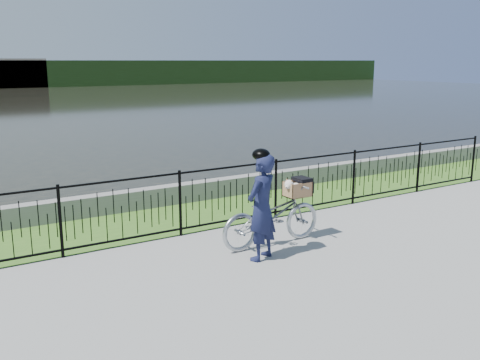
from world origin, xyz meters
TOP-DOWN VIEW (x-y plane):
  - ground at (0.00, 0.00)m, footprint 120.00×120.00m
  - grass_strip at (0.00, 2.60)m, footprint 60.00×2.00m
  - quay_wall at (0.00, 3.60)m, footprint 60.00×0.30m
  - fence at (0.00, 1.60)m, footprint 14.00×0.06m
  - far_building_right at (6.00, 58.50)m, footprint 6.00×3.00m
  - bicycle_rig at (0.08, 0.40)m, footprint 1.85×0.65m
  - cyclist at (-0.44, -0.05)m, footprint 0.70×0.60m

SIDE VIEW (x-z plane):
  - ground at x=0.00m, z-range 0.00..0.00m
  - grass_strip at x=0.00m, z-range 0.00..0.01m
  - quay_wall at x=0.00m, z-range 0.00..0.40m
  - bicycle_rig at x=0.08m, z-range -0.04..1.04m
  - fence at x=0.00m, z-range 0.00..1.15m
  - cyclist at x=-0.44m, z-range -0.01..1.69m
  - far_building_right at x=6.00m, z-range 0.00..3.20m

